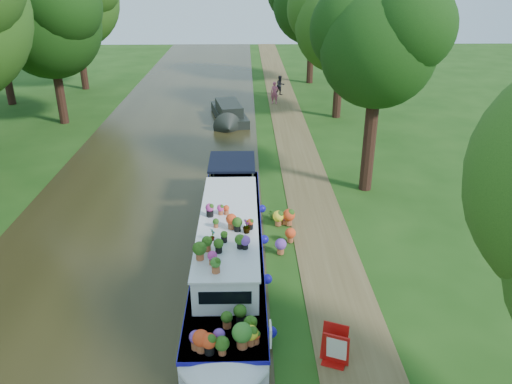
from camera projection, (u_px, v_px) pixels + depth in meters
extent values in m
plane|color=#193F0F|center=(288.00, 220.00, 20.15)|extent=(100.00, 100.00, 0.00)
cube|color=black|center=(139.00, 221.00, 20.03)|extent=(10.00, 100.00, 0.02)
cube|color=brown|center=(317.00, 219.00, 20.17)|extent=(2.20, 100.00, 0.03)
cube|color=silver|center=(230.00, 246.00, 17.47)|extent=(2.20, 12.00, 0.75)
cube|color=#151095|center=(230.00, 238.00, 17.34)|extent=(2.24, 12.04, 0.12)
cube|color=silver|center=(229.00, 235.00, 16.37)|extent=(1.80, 7.00, 1.05)
cube|color=silver|center=(228.00, 220.00, 16.14)|extent=(1.90, 7.10, 0.06)
cube|color=black|center=(256.00, 233.00, 16.36)|extent=(0.03, 6.40, 0.38)
cube|color=black|center=(201.00, 233.00, 16.32)|extent=(0.03, 6.40, 0.38)
cube|color=black|center=(232.00, 162.00, 20.76)|extent=(1.90, 2.40, 0.10)
cube|color=white|center=(270.00, 334.00, 12.30)|extent=(0.04, 0.45, 0.55)
imported|color=#214913|center=(212.00, 235.00, 14.79)|extent=(0.14, 0.21, 0.40)
imported|color=#214913|center=(247.00, 226.00, 15.23)|extent=(0.28, 0.28, 0.44)
cylinder|color=black|center=(369.00, 142.00, 22.02)|extent=(0.56, 0.56, 4.55)
sphere|color=black|center=(378.00, 50.00, 20.39)|extent=(4.80, 4.80, 4.80)
sphere|color=black|center=(410.00, 27.00, 19.36)|extent=(3.60, 3.60, 3.60)
sphere|color=black|center=(355.00, 29.00, 20.84)|extent=(3.84, 3.84, 3.84)
cylinder|color=black|center=(338.00, 89.00, 33.11)|extent=(0.56, 0.56, 3.85)
sphere|color=#214913|center=(342.00, 25.00, 31.45)|extent=(6.00, 6.00, 6.00)
sphere|color=#214913|center=(366.00, 6.00, 30.16)|extent=(4.50, 4.50, 4.50)
sphere|color=#214913|center=(324.00, 9.00, 32.01)|extent=(4.80, 4.80, 4.80)
cylinder|color=black|center=(310.00, 58.00, 43.04)|extent=(0.56, 0.56, 4.20)
sphere|color=black|center=(313.00, 4.00, 41.22)|extent=(6.60, 6.60, 6.60)
cylinder|color=black|center=(60.00, 94.00, 31.84)|extent=(0.56, 0.56, 3.85)
sphere|color=black|center=(49.00, 27.00, 30.15)|extent=(6.20, 6.20, 6.20)
sphere|color=black|center=(61.00, 6.00, 28.81)|extent=(4.65, 4.65, 4.65)
sphere|color=black|center=(35.00, 9.00, 30.73)|extent=(4.96, 4.96, 4.96)
cylinder|color=black|center=(82.00, 62.00, 40.80)|extent=(0.56, 0.56, 4.38)
sphere|color=#214913|center=(74.00, 2.00, 38.89)|extent=(7.00, 7.00, 7.00)
cylinder|color=black|center=(7.00, 76.00, 36.21)|extent=(0.56, 0.56, 4.20)
cube|color=black|center=(229.00, 115.00, 33.39)|extent=(2.74, 5.72, 0.55)
cube|color=black|center=(229.00, 108.00, 32.73)|extent=(1.95, 3.40, 0.64)
cube|color=#B7100D|center=(334.00, 361.00, 12.86)|extent=(0.72, 0.66, 0.03)
cube|color=#B7100D|center=(336.00, 349.00, 12.53)|extent=(0.71, 0.49, 1.05)
cube|color=#B7100D|center=(334.00, 342.00, 12.76)|extent=(0.71, 0.49, 1.05)
cube|color=white|center=(337.00, 349.00, 12.47)|extent=(0.54, 0.35, 0.73)
imported|color=#C45083|center=(274.00, 93.00, 36.82)|extent=(0.66, 0.52, 1.61)
imported|color=black|center=(280.00, 85.00, 39.22)|extent=(0.92, 0.84, 1.54)
imported|color=#32621D|center=(273.00, 214.00, 20.12)|extent=(0.46, 0.42, 0.44)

